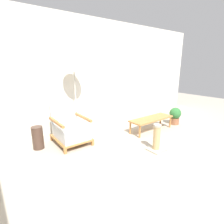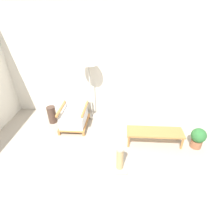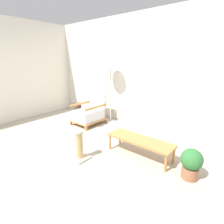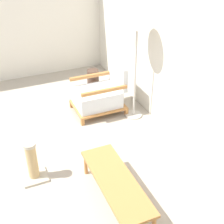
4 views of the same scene
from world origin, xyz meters
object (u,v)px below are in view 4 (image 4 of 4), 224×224
Objects in this scene: coffee_table at (116,182)px; scratching_post at (33,164)px; floor_lamp at (137,20)px; armchair at (100,95)px; vase at (93,82)px.

coffee_table is 1.06m from scratching_post.
coffee_table is at bearing 45.81° from scratching_post.
floor_lamp is 1.46× the size of coffee_table.
scratching_post reaches higher than coffee_table.
floor_lamp reaches higher than coffee_table.
scratching_post is (1.15, -1.31, -0.07)m from armchair.
coffee_table is (1.89, -0.56, -0.00)m from armchair.
floor_lamp is at bearing 114.27° from scratching_post.
floor_lamp is at bearing 17.88° from vase.
vase is at bearing 169.16° from armchair.
vase is (-2.50, 0.67, -0.06)m from coffee_table.
armchair is 1.37m from floor_lamp.
coffee_table is (1.52, -0.99, -1.25)m from floor_lamp.
armchair is 0.45× the size of floor_lamp.
vase is 0.86× the size of scratching_post.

